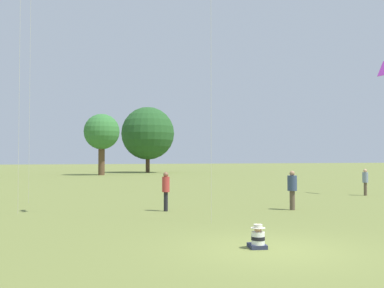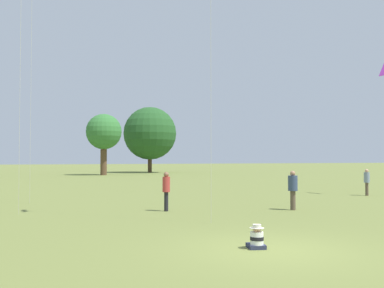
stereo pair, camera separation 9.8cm
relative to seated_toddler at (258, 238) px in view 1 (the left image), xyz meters
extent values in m
plane|color=olive|center=(0.27, -0.26, -0.25)|extent=(300.00, 300.00, 0.00)
cube|color=#282D47|center=(0.01, 0.06, -0.20)|extent=(0.50, 0.57, 0.10)
cylinder|color=white|center=(-0.01, -0.02, 0.00)|extent=(0.38, 0.38, 0.31)
cylinder|color=black|center=(-0.01, -0.02, 0.00)|extent=(0.40, 0.40, 0.09)
sphere|color=tan|center=(-0.01, -0.02, 0.25)|extent=(0.21, 0.21, 0.21)
cylinder|color=beige|center=(-0.01, -0.02, 0.25)|extent=(0.35, 0.35, 0.01)
cylinder|color=beige|center=(-0.01, -0.02, 0.29)|extent=(0.21, 0.21, 0.09)
cylinder|color=brown|center=(5.26, 6.65, 0.15)|extent=(0.29, 0.29, 0.81)
cylinder|color=#334260|center=(5.26, 6.65, 0.88)|extent=(0.53, 0.53, 0.64)
sphere|color=#A37556|center=(5.26, 6.65, 1.29)|extent=(0.22, 0.22, 0.22)
cylinder|color=brown|center=(13.29, 11.42, 0.13)|extent=(0.21, 0.21, 0.76)
cylinder|color=gray|center=(13.29, 11.42, 0.81)|extent=(0.39, 0.39, 0.60)
sphere|color=tan|center=(13.29, 11.42, 1.19)|extent=(0.21, 0.21, 0.21)
cylinder|color=black|center=(0.11, 8.06, 0.15)|extent=(0.23, 0.23, 0.79)
cylinder|color=#B23833|center=(0.11, 8.06, 0.86)|extent=(0.43, 0.43, 0.63)
sphere|color=brown|center=(0.11, 8.06, 1.26)|extent=(0.21, 0.21, 0.21)
cylinder|color=#BCB7A8|center=(-5.19, 13.55, 9.35)|extent=(0.01, 0.01, 19.19)
cylinder|color=#BCB7A8|center=(0.54, 4.22, 6.91)|extent=(0.01, 0.01, 14.31)
cylinder|color=#BCB7A8|center=(-5.59, 9.11, 6.85)|extent=(0.01, 0.01, 14.19)
cylinder|color=#473323|center=(11.62, 55.29, 1.60)|extent=(0.60, 0.60, 3.70)
sphere|color=#235123|center=(11.62, 55.29, 5.61)|extent=(7.87, 7.87, 7.87)
cylinder|color=brown|center=(3.63, 47.82, 1.90)|extent=(0.81, 0.81, 4.30)
sphere|color=#337033|center=(3.63, 47.82, 5.29)|extent=(4.53, 4.53, 4.53)
camera|label=1|loc=(-5.28, -9.71, 1.95)|focal=42.00mm
camera|label=2|loc=(-5.19, -9.75, 1.95)|focal=42.00mm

